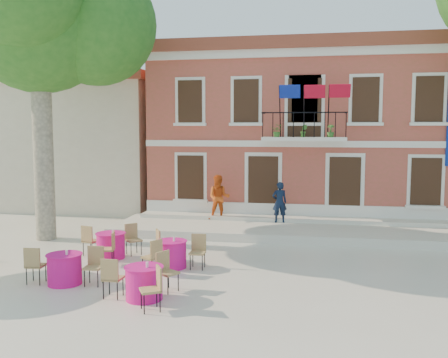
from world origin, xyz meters
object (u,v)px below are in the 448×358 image
cafe_table_1 (144,281)px  cafe_table_4 (171,253)px  cafe_table_0 (65,268)px  cafe_table_3 (111,244)px  pedestrian_orange (219,198)px  plane_tree_west (38,17)px  pedestrian_navy (280,202)px

cafe_table_1 → cafe_table_4: 2.65m
cafe_table_0 → cafe_table_3: bearing=87.3°
pedestrian_orange → cafe_table_4: 5.92m
pedestrian_orange → cafe_table_0: 8.21m
cafe_table_0 → cafe_table_1: (2.34, -0.72, 0.01)m
plane_tree_west → pedestrian_orange: plane_tree_west is taller
cafe_table_0 → cafe_table_4: bearing=41.1°
pedestrian_navy → pedestrian_orange: 2.38m
cafe_table_1 → plane_tree_west: bearing=135.8°
pedestrian_navy → cafe_table_1: (-2.49, -8.45, -0.66)m
cafe_table_3 → cafe_table_4: bearing=-17.8°
pedestrian_navy → plane_tree_west: bearing=7.6°
plane_tree_west → cafe_table_4: (5.39, -2.72, -7.24)m
pedestrian_orange → cafe_table_0: bearing=-112.3°
plane_tree_west → cafe_table_4: plane_tree_west is taller
pedestrian_navy → cafe_table_4: 6.40m
pedestrian_orange → cafe_table_1: pedestrian_orange is taller
cafe_table_3 → pedestrian_navy: bearing=47.4°
pedestrian_navy → cafe_table_0: (-4.83, -7.73, -0.66)m
plane_tree_west → pedestrian_navy: (8.01, 3.08, -6.58)m
cafe_table_3 → cafe_table_4: size_ratio=0.97×
pedestrian_navy → cafe_table_3: size_ratio=0.87×
plane_tree_west → cafe_table_0: 9.18m
pedestrian_orange → cafe_table_3: 5.74m
cafe_table_1 → cafe_table_4: same height
cafe_table_0 → cafe_table_4: same height
cafe_table_1 → cafe_table_3: (-2.22, 3.32, 0.00)m
pedestrian_navy → cafe_table_0: size_ratio=0.81×
plane_tree_west → pedestrian_navy: 10.82m
pedestrian_navy → pedestrian_orange: (-2.38, 0.07, 0.11)m
cafe_table_0 → cafe_table_4: (2.21, 1.93, 0.01)m
plane_tree_west → cafe_table_0: bearing=-55.7°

